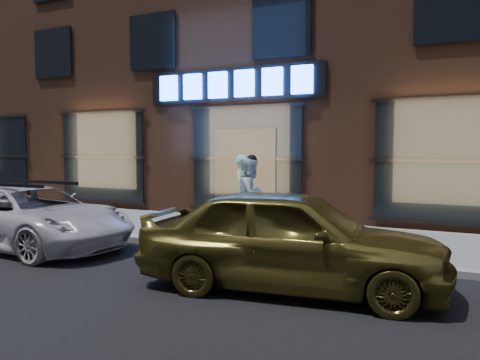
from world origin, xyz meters
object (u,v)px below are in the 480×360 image
object	(u,v)px
gold_sedan	(291,238)
man_cap	(252,195)
man_bowtie	(244,193)
white_suv	(31,217)

from	to	relation	value
gold_sedan	man_cap	bearing A→B (deg)	24.01
man_bowtie	man_cap	world-z (taller)	man_bowtie
man_cap	white_suv	distance (m)	4.56
man_bowtie	man_cap	size ratio (longest dim) A/B	1.04
man_bowtie	gold_sedan	bearing A→B (deg)	-139.94
man_bowtie	white_suv	distance (m)	4.49
man_bowtie	gold_sedan	size ratio (longest dim) A/B	0.43
man_bowtie	man_cap	xyz separation A→B (m)	(0.23, -0.10, -0.03)
white_suv	gold_sedan	xyz separation A→B (m)	(5.32, -0.34, 0.10)
man_cap	white_suv	bearing A→B (deg)	142.01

